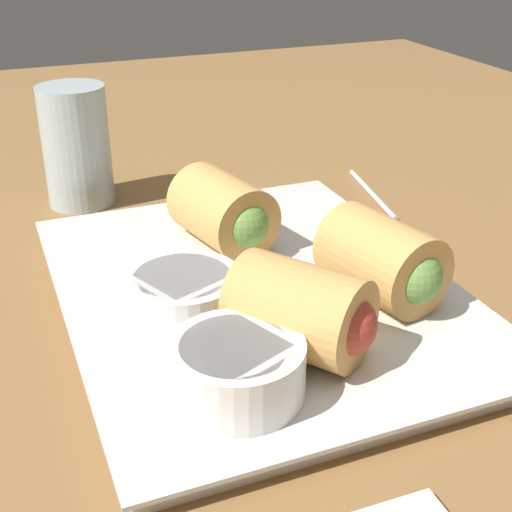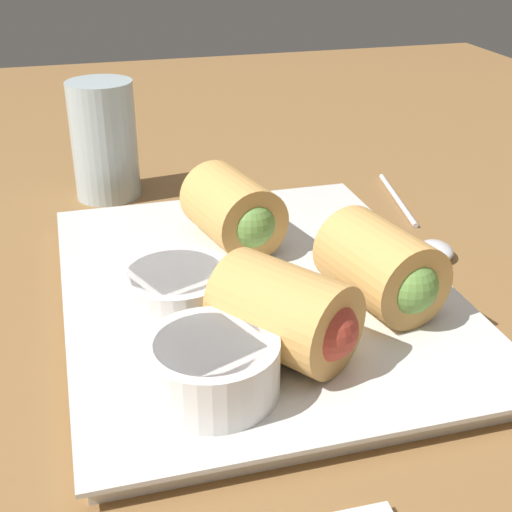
# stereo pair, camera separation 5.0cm
# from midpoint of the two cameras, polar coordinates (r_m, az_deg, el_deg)

# --- Properties ---
(table_surface) EXTENTS (1.80, 1.40, 0.02)m
(table_surface) POSITION_cam_midpoint_polar(r_m,az_deg,el_deg) (0.49, -4.19, -6.71)
(table_surface) COLOR olive
(table_surface) RESTS_ON ground
(serving_plate) EXTENTS (0.34, 0.27, 0.01)m
(serving_plate) POSITION_cam_midpoint_polar(r_m,az_deg,el_deg) (0.51, -2.81, -3.08)
(serving_plate) COLOR silver
(serving_plate) RESTS_ON table_surface
(roll_front_left) EXTENTS (0.10, 0.09, 0.06)m
(roll_front_left) POSITION_cam_midpoint_polar(r_m,az_deg,el_deg) (0.42, 0.69, -4.60)
(roll_front_left) COLOR #DBA356
(roll_front_left) RESTS_ON serving_plate
(roll_front_right) EXTENTS (0.09, 0.07, 0.06)m
(roll_front_right) POSITION_cam_midpoint_polar(r_m,az_deg,el_deg) (0.55, -5.01, 3.41)
(roll_front_right) COLOR #DBA356
(roll_front_right) RESTS_ON serving_plate
(roll_back_left) EXTENTS (0.09, 0.07, 0.06)m
(roll_back_left) POSITION_cam_midpoint_polar(r_m,az_deg,el_deg) (0.48, 7.49, -0.54)
(roll_back_left) COLOR #DBA356
(roll_back_left) RESTS_ON serving_plate
(dipping_bowl_near) EXTENTS (0.08, 0.08, 0.03)m
(dipping_bowl_near) POSITION_cam_midpoint_polar(r_m,az_deg,el_deg) (0.47, -9.09, -3.00)
(dipping_bowl_near) COLOR white
(dipping_bowl_near) RESTS_ON serving_plate
(dipping_bowl_far) EXTENTS (0.08, 0.08, 0.03)m
(dipping_bowl_far) POSITION_cam_midpoint_polar(r_m,az_deg,el_deg) (0.39, -5.25, -8.97)
(dipping_bowl_far) COLOR white
(dipping_bowl_far) RESTS_ON serving_plate
(spoon) EXTENTS (0.20, 0.05, 0.01)m
(spoon) POSITION_cam_midpoint_polar(r_m,az_deg,el_deg) (0.62, 9.89, 2.01)
(spoon) COLOR silver
(spoon) RESTS_ON table_surface
(drinking_glass) EXTENTS (0.06, 0.06, 0.11)m
(drinking_glass) POSITION_cam_midpoint_polar(r_m,az_deg,el_deg) (0.69, -16.23, 8.40)
(drinking_glass) COLOR silver
(drinking_glass) RESTS_ON table_surface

